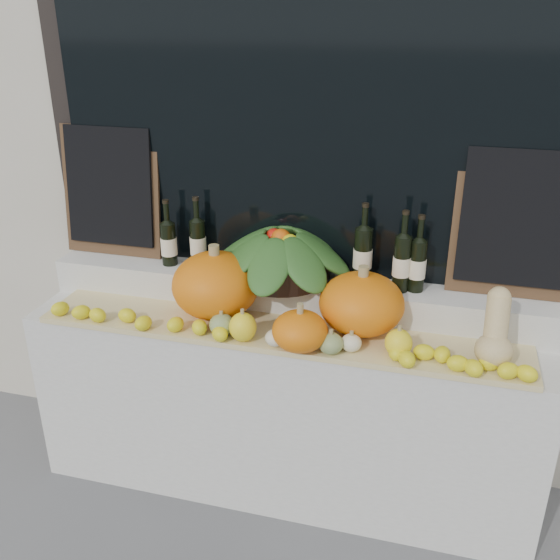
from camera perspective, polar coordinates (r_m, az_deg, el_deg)
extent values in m
cube|color=black|center=(2.73, 2.01, 18.12)|extent=(2.40, 0.04, 2.10)
cube|color=black|center=(2.70, 1.86, 18.06)|extent=(2.20, 0.02, 2.00)
cube|color=silver|center=(3.01, 0.38, -11.31)|extent=(2.30, 0.55, 0.88)
cube|color=silver|center=(2.87, 1.17, -1.13)|extent=(2.30, 0.25, 0.16)
cube|color=tan|center=(2.67, -0.28, -4.89)|extent=(2.10, 0.32, 0.02)
ellipsoid|color=orange|center=(2.74, -5.91, -0.46)|extent=(0.46, 0.46, 0.29)
ellipsoid|color=orange|center=(2.62, 7.47, -2.16)|extent=(0.42, 0.42, 0.26)
ellipsoid|color=orange|center=(2.49, 1.83, -4.69)|extent=(0.27, 0.27, 0.16)
ellipsoid|color=#D4B77D|center=(2.53, 18.95, -6.10)|extent=(0.14, 0.14, 0.13)
cylinder|color=#D4B77D|center=(2.52, 19.23, -3.38)|extent=(0.09, 0.14, 0.18)
sphere|color=#D4B77D|center=(2.53, 19.41, -1.56)|extent=(0.09, 0.09, 0.09)
ellipsoid|color=#34611D|center=(2.49, 4.66, -5.79)|extent=(0.10, 0.10, 0.09)
cylinder|color=#9A8754|center=(2.46, 4.70, -4.70)|extent=(0.02, 0.02, 0.02)
ellipsoid|color=#34611D|center=(2.62, -5.35, -4.07)|extent=(0.11, 0.11, 0.09)
cylinder|color=#9A8754|center=(2.59, -5.40, -2.94)|extent=(0.02, 0.02, 0.02)
ellipsoid|color=beige|center=(2.54, -0.41, -5.31)|extent=(0.09, 0.09, 0.07)
cylinder|color=#9A8754|center=(2.51, -0.41, -4.41)|extent=(0.02, 0.02, 0.02)
ellipsoid|color=yellow|center=(2.56, -3.42, -4.31)|extent=(0.11, 0.11, 0.12)
cylinder|color=#9A8754|center=(2.53, -3.46, -2.85)|extent=(0.02, 0.02, 0.02)
ellipsoid|color=beige|center=(2.51, 6.52, -5.73)|extent=(0.08, 0.08, 0.07)
cylinder|color=#9A8754|center=(2.49, 6.57, -4.79)|extent=(0.02, 0.02, 0.02)
ellipsoid|color=yellow|center=(2.50, 10.78, -5.67)|extent=(0.11, 0.11, 0.11)
cylinder|color=#9A8754|center=(2.47, 10.90, -4.30)|extent=(0.02, 0.02, 0.02)
cylinder|color=black|center=(2.82, 0.08, 1.33)|extent=(0.45, 0.45, 0.11)
cylinder|color=black|center=(2.98, -10.14, 3.25)|extent=(0.07, 0.07, 0.20)
cylinder|color=black|center=(2.93, -10.35, 6.02)|extent=(0.03, 0.03, 0.10)
cylinder|color=#F0E5C8|center=(2.99, -10.12, 3.08)|extent=(0.08, 0.08, 0.08)
cylinder|color=black|center=(2.92, -10.43, 7.07)|extent=(0.03, 0.03, 0.02)
cylinder|color=black|center=(2.94, -7.51, 3.34)|extent=(0.07, 0.07, 0.22)
cylinder|color=black|center=(2.89, -7.68, 6.31)|extent=(0.03, 0.03, 0.10)
cylinder|color=#F0E5C8|center=(2.95, -7.49, 3.16)|extent=(0.08, 0.08, 0.08)
cylinder|color=black|center=(2.87, -7.74, 7.37)|extent=(0.03, 0.03, 0.02)
cylinder|color=black|center=(2.76, 7.57, 2.19)|extent=(0.08, 0.08, 0.25)
cylinder|color=black|center=(2.69, 7.77, 5.66)|extent=(0.03, 0.03, 0.10)
cylinder|color=#F0E5C8|center=(2.76, 7.56, 2.00)|extent=(0.08, 0.08, 0.08)
cylinder|color=black|center=(2.68, 7.84, 6.80)|extent=(0.03, 0.03, 0.02)
cylinder|color=black|center=(2.70, 11.05, 1.45)|extent=(0.07, 0.07, 0.25)
cylinder|color=black|center=(2.64, 11.35, 4.92)|extent=(0.03, 0.03, 0.10)
cylinder|color=#F0E5C8|center=(2.71, 11.03, 1.26)|extent=(0.08, 0.08, 0.08)
cylinder|color=black|center=(2.63, 11.45, 6.08)|extent=(0.03, 0.03, 0.02)
cylinder|color=black|center=(2.72, 12.42, 1.27)|extent=(0.07, 0.07, 0.23)
cylinder|color=black|center=(2.67, 12.73, 4.51)|extent=(0.03, 0.03, 0.10)
cylinder|color=#F0E5C8|center=(2.73, 12.40, 1.08)|extent=(0.08, 0.08, 0.08)
cylinder|color=black|center=(2.65, 12.84, 5.65)|extent=(0.03, 0.03, 0.02)
cube|color=#4C331E|center=(3.13, -15.18, 7.79)|extent=(0.50, 0.09, 0.62)
cube|color=black|center=(3.11, -15.37, 8.24)|extent=(0.44, 0.08, 0.56)
cube|color=#4C331E|center=(2.74, 20.69, 4.76)|extent=(0.50, 0.09, 0.62)
cube|color=black|center=(2.72, 20.81, 5.26)|extent=(0.44, 0.08, 0.56)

